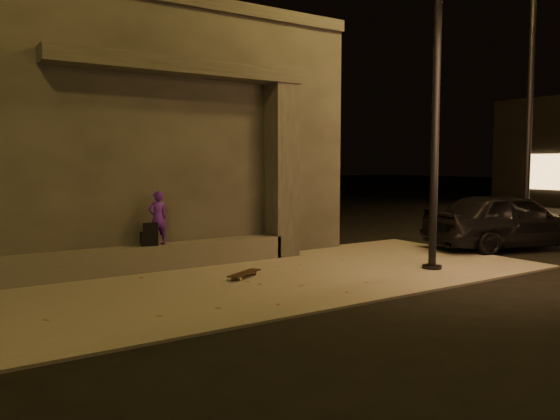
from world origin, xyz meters
TOP-DOWN VIEW (x-y plane):
  - ground at (0.00, 0.00)m, footprint 120.00×120.00m
  - sidewalk at (0.00, 2.00)m, footprint 11.00×4.40m
  - building at (-1.00, 6.49)m, footprint 9.00×5.10m
  - ledge at (-1.50, 3.75)m, footprint 6.00×0.55m
  - column at (1.70, 3.75)m, footprint 0.55×0.55m
  - canopy at (-0.50, 3.80)m, footprint 5.00×0.70m
  - skateboarder at (-1.05, 3.75)m, footprint 0.38×0.27m
  - backpack at (-1.23, 3.75)m, footprint 0.34×0.26m
  - skateboard at (-0.10, 2.19)m, footprint 0.79×0.56m
  - street_lamp_0 at (3.24, 0.98)m, footprint 0.36×0.36m
  - street_lamp_2 at (7.48, 1.81)m, footprint 0.36×0.36m
  - car_a at (6.69, 1.75)m, footprint 4.22×2.58m

SIDE VIEW (x-z plane):
  - ground at x=0.00m, z-range 0.00..0.00m
  - sidewalk at x=0.00m, z-range 0.00..0.04m
  - skateboard at x=-0.10m, z-range 0.07..0.15m
  - ledge at x=-1.50m, z-range 0.04..0.49m
  - backpack at x=-1.23m, z-range 0.42..0.86m
  - car_a at x=6.69m, z-range 0.00..1.34m
  - skateboarder at x=-1.05m, z-range 0.49..1.49m
  - column at x=1.70m, z-range 0.04..3.64m
  - building at x=-1.00m, z-range -0.01..5.22m
  - canopy at x=-0.50m, z-range 3.64..3.92m
  - street_lamp_0 at x=3.24m, z-range 0.48..7.53m
  - street_lamp_2 at x=7.48m, z-range 0.49..7.75m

